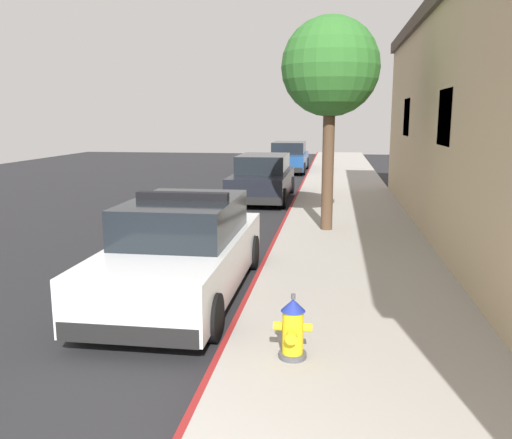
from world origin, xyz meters
TOP-DOWN VIEW (x-y plane):
  - ground_plane at (-4.33, 10.00)m, footprint 29.59×60.00m
  - sidewalk_pavement at (1.67, 10.00)m, footprint 3.34×60.00m
  - curb_painted_edge at (-0.04, 10.00)m, footprint 0.08×60.00m
  - police_cruiser at (-1.14, 5.63)m, footprint 1.94×4.84m
  - parked_car_silver_ahead at (-1.22, 16.01)m, footprint 1.94×4.84m
  - parked_car_dark_far at (-1.13, 25.91)m, footprint 1.94×4.84m
  - fire_hydrant at (0.82, 3.23)m, footprint 0.44×0.40m
  - street_tree at (1.09, 10.49)m, footprint 2.29×2.29m

SIDE VIEW (x-z plane):
  - ground_plane at x=-4.33m, z-range -0.20..0.00m
  - sidewalk_pavement at x=1.67m, z-range 0.00..0.15m
  - curb_painted_edge at x=-0.04m, z-range 0.00..0.15m
  - fire_hydrant at x=0.82m, z-range 0.12..0.88m
  - parked_car_silver_ahead at x=-1.22m, z-range -0.04..1.52m
  - parked_car_dark_far at x=-1.13m, z-range -0.04..1.52m
  - police_cruiser at x=-1.14m, z-range -0.10..1.58m
  - street_tree at x=1.09m, z-range 1.46..6.46m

